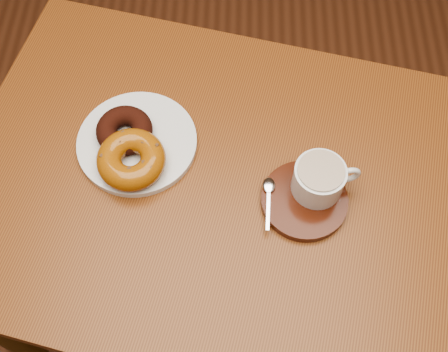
{
  "coord_description": "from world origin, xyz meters",
  "views": [
    {
      "loc": [
        0.18,
        -0.17,
        1.7
      ],
      "look_at": [
        0.17,
        0.29,
        0.86
      ],
      "focal_mm": 45.0,
      "sensor_mm": 36.0,
      "label": 1
    }
  ],
  "objects_px": {
    "donut_plate": "(137,142)",
    "saucer": "(304,201)",
    "cafe_table": "(214,213)",
    "coffee_cup": "(320,179)"
  },
  "relations": [
    {
      "from": "donut_plate",
      "to": "saucer",
      "type": "height_order",
      "value": "saucer"
    },
    {
      "from": "cafe_table",
      "to": "saucer",
      "type": "distance_m",
      "value": 0.21
    },
    {
      "from": "cafe_table",
      "to": "donut_plate",
      "type": "bearing_deg",
      "value": 165.94
    },
    {
      "from": "cafe_table",
      "to": "donut_plate",
      "type": "height_order",
      "value": "donut_plate"
    },
    {
      "from": "saucer",
      "to": "cafe_table",
      "type": "bearing_deg",
      "value": 166.84
    },
    {
      "from": "coffee_cup",
      "to": "cafe_table",
      "type": "bearing_deg",
      "value": 165.96
    },
    {
      "from": "donut_plate",
      "to": "coffee_cup",
      "type": "xyz_separation_m",
      "value": [
        0.32,
        -0.09,
        0.04
      ]
    },
    {
      "from": "cafe_table",
      "to": "coffee_cup",
      "type": "relative_size",
      "value": 8.97
    },
    {
      "from": "cafe_table",
      "to": "donut_plate",
      "type": "distance_m",
      "value": 0.21
    },
    {
      "from": "cafe_table",
      "to": "saucer",
      "type": "height_order",
      "value": "saucer"
    }
  ]
}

